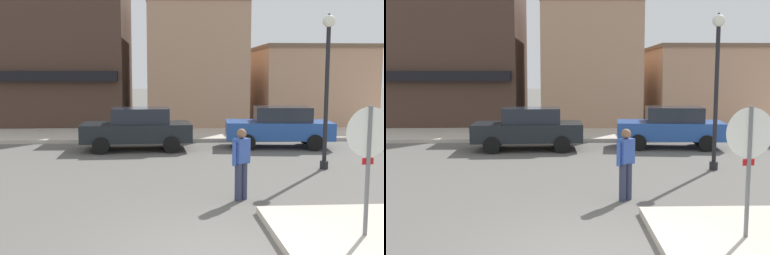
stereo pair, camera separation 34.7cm
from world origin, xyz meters
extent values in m
cube|color=beige|center=(0.00, 13.86, 0.07)|extent=(80.00, 4.00, 0.15)
cylinder|color=slate|center=(2.51, 0.60, 1.15)|extent=(0.07, 0.07, 2.30)
cylinder|color=red|center=(2.51, 0.62, 1.87)|extent=(0.76, 0.11, 0.76)
cylinder|color=white|center=(2.51, 0.61, 1.87)|extent=(0.82, 0.11, 0.82)
cube|color=red|center=(2.51, 0.62, 1.39)|extent=(0.20, 0.04, 0.11)
cylinder|color=black|center=(3.94, 6.45, 2.10)|extent=(0.12, 0.12, 4.20)
cylinder|color=black|center=(3.94, 6.45, 0.12)|extent=(0.24, 0.24, 0.24)
sphere|color=white|center=(3.94, 6.45, 4.31)|extent=(0.36, 0.36, 0.36)
cone|color=black|center=(3.94, 6.45, 4.45)|extent=(0.32, 0.32, 0.18)
cube|color=black|center=(-1.82, 10.18, 0.67)|extent=(4.06, 1.86, 0.66)
cube|color=#1E232D|center=(-1.67, 10.19, 1.28)|extent=(2.13, 1.48, 0.56)
cylinder|color=black|center=(-3.02, 9.28, 0.30)|extent=(0.61, 0.20, 0.60)
cylinder|color=black|center=(-3.09, 10.98, 0.30)|extent=(0.61, 0.20, 0.60)
cylinder|color=black|center=(-0.54, 9.38, 0.30)|extent=(0.61, 0.20, 0.60)
cylinder|color=black|center=(-0.61, 11.08, 0.30)|extent=(0.61, 0.20, 0.60)
cube|color=#234C9E|center=(3.58, 10.50, 0.67)|extent=(4.16, 2.12, 0.66)
cube|color=#1E232D|center=(3.73, 10.49, 1.28)|extent=(2.22, 1.61, 0.56)
cylinder|color=black|center=(2.25, 9.79, 0.30)|extent=(0.62, 0.24, 0.60)
cylinder|color=black|center=(2.43, 11.48, 0.30)|extent=(0.62, 0.24, 0.60)
cylinder|color=black|center=(4.72, 9.52, 0.30)|extent=(0.62, 0.24, 0.60)
cylinder|color=black|center=(4.90, 11.21, 0.30)|extent=(0.62, 0.24, 0.60)
cylinder|color=#2D334C|center=(0.97, 3.37, 0.42)|extent=(0.16, 0.16, 0.85)
cylinder|color=#2D334C|center=(0.83, 3.25, 0.42)|extent=(0.16, 0.16, 0.85)
cube|color=#3351A8|center=(0.90, 3.31, 1.12)|extent=(0.42, 0.40, 0.54)
sphere|color=brown|center=(0.90, 3.31, 1.50)|extent=(0.22, 0.22, 0.22)
cylinder|color=#3351A8|center=(1.08, 3.45, 1.07)|extent=(0.13, 0.13, 0.52)
cylinder|color=#3351A8|center=(0.72, 3.17, 1.07)|extent=(0.13, 0.13, 0.52)
cube|color=#473328|center=(-6.89, 19.43, 4.11)|extent=(8.09, 7.14, 8.22)
cube|color=black|center=(-6.89, 15.71, 2.70)|extent=(7.69, 0.40, 0.50)
cube|color=tan|center=(0.92, 19.05, 3.17)|extent=(5.04, 7.11, 6.34)
cube|color=brown|center=(0.92, 19.05, 6.44)|extent=(5.14, 7.26, 0.20)
cube|color=tan|center=(7.23, 18.89, 2.05)|extent=(5.72, 6.72, 4.11)
cube|color=brown|center=(7.23, 18.89, 4.21)|extent=(5.84, 6.86, 0.20)
camera|label=1|loc=(-0.80, -6.39, 2.80)|focal=42.00mm
camera|label=2|loc=(-0.46, -6.40, 2.80)|focal=42.00mm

